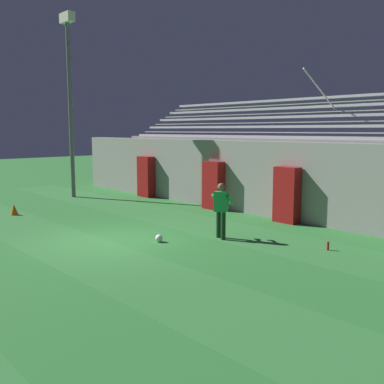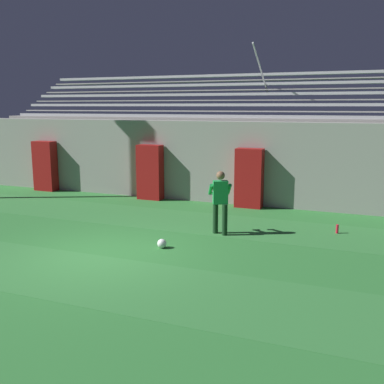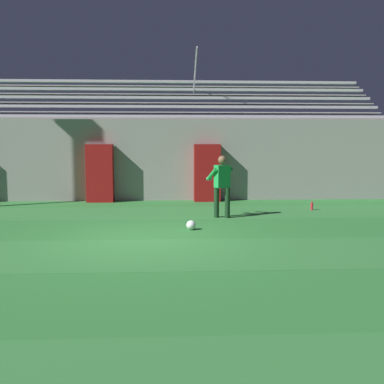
% 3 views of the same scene
% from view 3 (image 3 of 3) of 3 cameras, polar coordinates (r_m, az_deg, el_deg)
% --- Properties ---
extents(ground_plane, '(80.00, 80.00, 0.00)m').
position_cam_3_polar(ground_plane, '(9.57, -6.01, -5.94)').
color(ground_plane, '#2D7533').
extents(turf_stripe_mid, '(28.00, 2.37, 0.01)m').
position_cam_3_polar(turf_stripe_mid, '(8.34, -6.48, -7.78)').
color(turf_stripe_mid, '#337A38').
rests_on(turf_stripe_mid, ground).
extents(turf_stripe_far, '(28.00, 2.37, 0.01)m').
position_cam_3_polar(turf_stripe_far, '(12.97, -5.19, -2.65)').
color(turf_stripe_far, '#337A38').
rests_on(turf_stripe_far, ground).
extents(back_wall, '(24.00, 0.60, 2.80)m').
position_cam_3_polar(back_wall, '(15.85, -4.81, 4.08)').
color(back_wall, '#999691').
rests_on(back_wall, ground).
extents(padding_pillar_gate_left, '(0.89, 0.44, 1.95)m').
position_cam_3_polar(padding_pillar_gate_left, '(15.50, -11.60, 2.35)').
color(padding_pillar_gate_left, maroon).
rests_on(padding_pillar_gate_left, ground).
extents(padding_pillar_gate_right, '(0.89, 0.44, 1.95)m').
position_cam_3_polar(padding_pillar_gate_right, '(15.37, 1.93, 2.45)').
color(padding_pillar_gate_right, maroon).
rests_on(padding_pillar_gate_right, ground).
extents(bleacher_stand, '(18.00, 4.05, 5.43)m').
position_cam_3_polar(bleacher_stand, '(18.19, -4.57, 4.71)').
color(bleacher_stand, '#999691').
rests_on(bleacher_stand, ground).
extents(goalkeeper, '(0.72, 0.68, 1.67)m').
position_cam_3_polar(goalkeeper, '(12.03, 3.80, 1.22)').
color(goalkeeper, '#143319').
rests_on(goalkeeper, ground).
extents(soccer_ball, '(0.22, 0.22, 0.22)m').
position_cam_3_polar(soccer_ball, '(10.46, -0.13, -4.22)').
color(soccer_ball, white).
rests_on(soccer_ball, ground).
extents(water_bottle, '(0.07, 0.07, 0.24)m').
position_cam_3_polar(water_bottle, '(13.91, 14.98, -1.74)').
color(water_bottle, red).
rests_on(water_bottle, ground).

